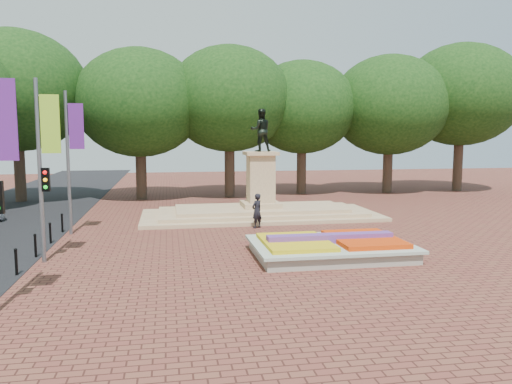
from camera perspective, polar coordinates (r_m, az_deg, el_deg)
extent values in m
plane|color=brown|center=(22.22, 4.34, -6.18)|extent=(90.00, 90.00, 0.00)
cube|color=gray|center=(20.58, 8.46, -6.63)|extent=(6.00, 4.00, 0.45)
cube|color=#AFBAA9|center=(20.52, 8.47, -5.88)|extent=(6.30, 4.30, 0.12)
cube|color=red|center=(20.99, 12.25, -5.32)|extent=(2.60, 3.40, 0.22)
cube|color=gold|center=(20.09, 4.54, -5.75)|extent=(2.60, 3.40, 0.18)
cube|color=#492D7D|center=(20.47, 8.48, -5.28)|extent=(5.20, 0.55, 0.38)
cube|color=tan|center=(29.88, 0.53, -2.67)|extent=(14.00, 6.00, 0.20)
cube|color=tan|center=(29.84, 0.53, -2.29)|extent=(12.00, 5.00, 0.20)
cube|color=tan|center=(29.81, 0.53, -1.91)|extent=(10.00, 4.00, 0.20)
cube|color=tan|center=(29.78, 0.53, -1.43)|extent=(2.20, 2.20, 0.30)
cube|color=tan|center=(29.60, 0.53, 1.54)|extent=(1.50, 1.50, 2.80)
cube|color=tan|center=(29.51, 0.53, 4.44)|extent=(1.90, 1.90, 0.20)
imported|color=black|center=(29.49, 0.54, 7.07)|extent=(1.22, 0.95, 2.50)
cylinder|color=#38291E|center=(40.50, -25.19, 1.85)|extent=(0.80, 0.80, 4.00)
ellipsoid|color=black|center=(40.43, -25.52, 8.49)|extent=(8.80, 8.80, 7.48)
cylinder|color=#38291E|center=(39.18, -13.82, 2.15)|extent=(0.80, 0.80, 4.00)
ellipsoid|color=black|center=(39.11, -14.01, 9.02)|extent=(8.80, 8.80, 7.48)
cylinder|color=#38291E|center=(39.34, -3.59, 2.34)|extent=(0.80, 0.80, 4.00)
ellipsoid|color=black|center=(39.27, -3.64, 9.19)|extent=(8.80, 8.80, 7.48)
cylinder|color=#38291E|center=(40.73, 6.25, 2.46)|extent=(0.80, 0.80, 4.00)
ellipsoid|color=black|center=(40.66, 6.34, 9.07)|extent=(8.80, 8.80, 7.48)
cylinder|color=#38291E|center=(43.22, 15.21, 2.51)|extent=(0.80, 0.80, 4.00)
ellipsoid|color=black|center=(43.16, 15.40, 8.73)|extent=(8.80, 8.80, 7.48)
cylinder|color=#38291E|center=(46.63, 23.02, 2.50)|extent=(0.80, 0.80, 4.00)
ellipsoid|color=black|center=(46.58, 23.28, 8.26)|extent=(8.80, 8.80, 7.48)
cube|color=#5B1D7C|center=(15.12, -26.92, 7.37)|extent=(0.70, 0.04, 2.20)
cylinder|color=slate|center=(20.59, -23.47, 2.13)|extent=(0.16, 0.16, 7.00)
cube|color=#95C928|center=(20.45, -22.46, 7.20)|extent=(0.70, 0.04, 2.20)
cylinder|color=slate|center=(25.96, -20.68, 3.06)|extent=(0.16, 0.16, 7.00)
cube|color=#5B1D7C|center=(25.85, -19.86, 7.08)|extent=(0.70, 0.04, 2.20)
cube|color=black|center=(20.57, -22.89, 1.31)|extent=(0.28, 0.18, 0.90)
cylinder|color=black|center=(19.45, -25.72, -7.32)|extent=(0.10, 0.10, 0.90)
sphere|color=black|center=(19.35, -25.79, -5.97)|extent=(0.12, 0.12, 0.12)
cylinder|color=black|center=(21.90, -23.90, -5.73)|extent=(0.10, 0.10, 0.90)
sphere|color=black|center=(21.81, -23.95, -4.52)|extent=(0.12, 0.12, 0.12)
cylinder|color=black|center=(24.38, -22.45, -4.45)|extent=(0.10, 0.10, 0.90)
sphere|color=black|center=(24.30, -22.50, -3.36)|extent=(0.12, 0.12, 0.12)
cylinder|color=black|center=(26.88, -21.27, -3.40)|extent=(0.10, 0.10, 0.90)
sphere|color=black|center=(26.81, -21.31, -2.41)|extent=(0.12, 0.12, 0.12)
imported|color=black|center=(26.20, 0.10, -2.17)|extent=(0.80, 0.76, 1.83)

